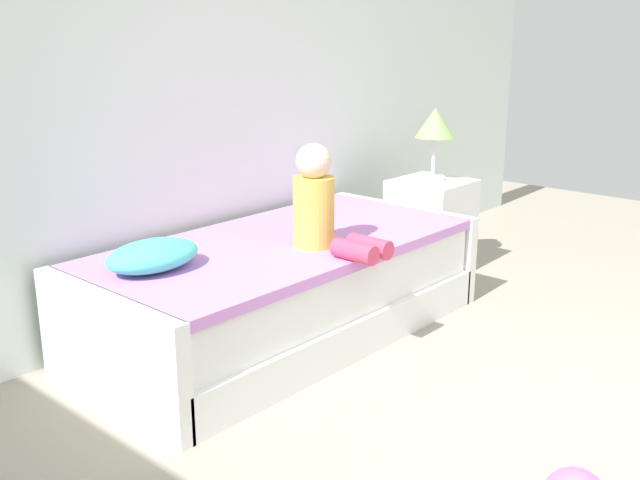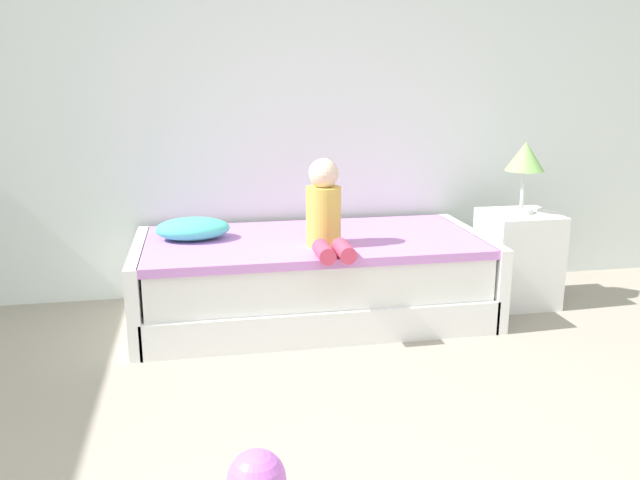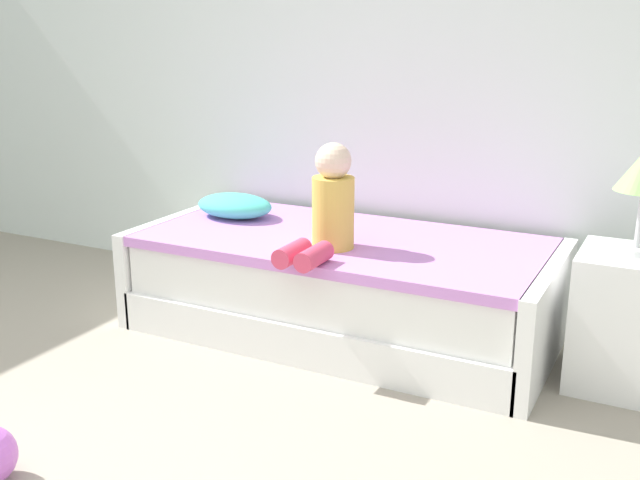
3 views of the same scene
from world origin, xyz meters
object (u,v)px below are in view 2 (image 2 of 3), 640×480
at_px(table_lamp, 525,160).
at_px(child_figure, 325,212).
at_px(bed, 312,278).
at_px(toy_ball, 257,479).
at_px(nightstand, 517,258).
at_px(pillow, 193,229).

height_order(table_lamp, child_figure, table_lamp).
bearing_deg(bed, table_lamp, 0.26).
relative_size(table_lamp, toy_ball, 2.17).
bearing_deg(child_figure, nightstand, 10.10).
distance_m(bed, toy_ball, 1.84).
xyz_separation_m(table_lamp, pillow, (-2.06, 0.09, -0.37)).
relative_size(child_figure, toy_ball, 2.46).
bearing_deg(toy_ball, nightstand, 43.65).
bearing_deg(pillow, child_figure, -23.95).
xyz_separation_m(table_lamp, child_figure, (-1.32, -0.23, -0.23)).
xyz_separation_m(bed, nightstand, (1.35, 0.01, 0.05)).
xyz_separation_m(child_figure, toy_ball, (-0.54, -1.54, -0.60)).
relative_size(bed, nightstand, 3.52).
xyz_separation_m(nightstand, table_lamp, (0.00, 0.00, 0.64)).
bearing_deg(table_lamp, nightstand, 180.00).
height_order(bed, child_figure, child_figure).
bearing_deg(child_figure, table_lamp, 10.10).
relative_size(table_lamp, child_figure, 0.88).
bearing_deg(bed, nightstand, 0.26).
distance_m(nightstand, table_lamp, 0.64).
relative_size(table_lamp, pillow, 1.02).
distance_m(child_figure, pillow, 0.82).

